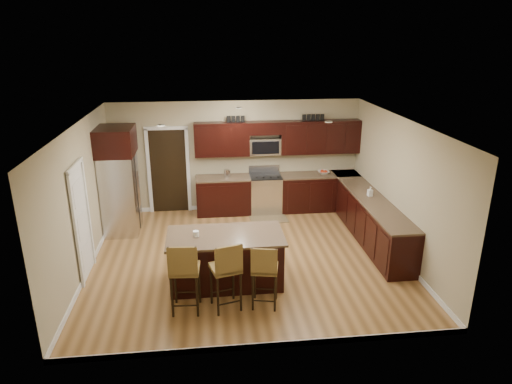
{
  "coord_description": "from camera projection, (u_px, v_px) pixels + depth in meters",
  "views": [
    {
      "loc": [
        -0.74,
        -8.03,
        4.23
      ],
      "look_at": [
        0.22,
        0.4,
        1.24
      ],
      "focal_mm": 32.0,
      "sensor_mm": 36.0,
      "label": 1
    }
  ],
  "objects": [
    {
      "name": "fruit_bowl",
      "position": [
        324.0,
        172.0,
        11.21
      ],
      "size": [
        0.29,
        0.29,
        0.07
      ],
      "primitive_type": "imported",
      "rotation": [
        0.0,
        0.0,
        -0.0
      ],
      "color": "silver",
      "rests_on": "base_cabinets"
    },
    {
      "name": "upper_cabinets",
      "position": [
        280.0,
        137.0,
        10.93
      ],
      "size": [
        4.0,
        0.33,
        0.8
      ],
      "color": "black",
      "rests_on": "wall_back"
    },
    {
      "name": "floor",
      "position": [
        247.0,
        258.0,
        9.0
      ],
      "size": [
        6.0,
        6.0,
        0.0
      ],
      "primitive_type": "plane",
      "color": "olive",
      "rests_on": "ground"
    },
    {
      "name": "range",
      "position": [
        265.0,
        193.0,
        11.22
      ],
      "size": [
        0.76,
        0.64,
        1.11
      ],
      "color": "silver",
      "rests_on": "floor"
    },
    {
      "name": "wall_left",
      "position": [
        82.0,
        200.0,
        8.24
      ],
      "size": [
        0.0,
        5.5,
        5.5
      ],
      "primitive_type": "plane",
      "rotation": [
        1.57,
        0.0,
        1.57
      ],
      "color": "tan",
      "rests_on": "floor"
    },
    {
      "name": "canister_short",
      "position": [
        228.0,
        174.0,
        10.94
      ],
      "size": [
        0.11,
        0.11,
        0.17
      ],
      "primitive_type": "cylinder",
      "color": "silver",
      "rests_on": "base_cabinets"
    },
    {
      "name": "wall_right",
      "position": [
        400.0,
        188.0,
        8.87
      ],
      "size": [
        0.0,
        5.5,
        5.5
      ],
      "primitive_type": "plane",
      "rotation": [
        1.57,
        0.0,
        -1.57
      ],
      "color": "tan",
      "rests_on": "floor"
    },
    {
      "name": "base_cabinets",
      "position": [
        324.0,
        206.0,
        10.41
      ],
      "size": [
        4.02,
        3.96,
        0.92
      ],
      "color": "black",
      "rests_on": "floor"
    },
    {
      "name": "pantry_door",
      "position": [
        81.0,
        223.0,
        8.07
      ],
      "size": [
        0.03,
        0.8,
        2.04
      ],
      "primitive_type": "cube",
      "color": "white",
      "rests_on": "floor"
    },
    {
      "name": "stool_mid",
      "position": [
        227.0,
        269.0,
        7.11
      ],
      "size": [
        0.54,
        0.54,
        1.18
      ],
      "rotation": [
        0.0,
        0.0,
        0.26
      ],
      "color": "olive",
      "rests_on": "floor"
    },
    {
      "name": "ceiling",
      "position": [
        246.0,
        122.0,
        8.11
      ],
      "size": [
        6.0,
        6.0,
        0.0
      ],
      "primitive_type": "plane",
      "rotation": [
        3.14,
        0.0,
        0.0
      ],
      "color": "silver",
      "rests_on": "wall_back"
    },
    {
      "name": "island",
      "position": [
        226.0,
        260.0,
        8.01
      ],
      "size": [
        2.02,
        1.07,
        0.92
      ],
      "rotation": [
        0.0,
        0.0,
        0.01
      ],
      "color": "black",
      "rests_on": "floor"
    },
    {
      "name": "letter_decor",
      "position": [
        274.0,
        118.0,
        10.76
      ],
      "size": [
        2.2,
        0.03,
        0.15
      ],
      "primitive_type": null,
      "color": "black",
      "rests_on": "upper_cabinets"
    },
    {
      "name": "floor_mat",
      "position": [
        269.0,
        219.0,
        10.89
      ],
      "size": [
        0.92,
        0.64,
        0.01
      ],
      "primitive_type": "cube",
      "rotation": [
        0.0,
        0.0,
        0.05
      ],
      "color": "brown",
      "rests_on": "floor"
    },
    {
      "name": "microwave",
      "position": [
        265.0,
        146.0,
        10.98
      ],
      "size": [
        0.76,
        0.31,
        0.4
      ],
      "primitive_type": "cube",
      "color": "silver",
      "rests_on": "upper_cabinets"
    },
    {
      "name": "stool_right",
      "position": [
        264.0,
        269.0,
        7.19
      ],
      "size": [
        0.49,
        0.49,
        1.1
      ],
      "rotation": [
        0.0,
        0.0,
        -0.21
      ],
      "color": "olive",
      "rests_on": "floor"
    },
    {
      "name": "refrigerator",
      "position": [
        119.0,
        180.0,
        9.83
      ],
      "size": [
        0.79,
        0.94,
        2.35
      ],
      "color": "silver",
      "rests_on": "floor"
    },
    {
      "name": "stool_left",
      "position": [
        184.0,
        270.0,
        7.03
      ],
      "size": [
        0.48,
        0.48,
        1.21
      ],
      "rotation": [
        0.0,
        0.0,
        -0.07
      ],
      "color": "olive",
      "rests_on": "floor"
    },
    {
      "name": "island_jar",
      "position": [
        196.0,
        234.0,
        7.77
      ],
      "size": [
        0.1,
        0.1,
        0.1
      ],
      "primitive_type": "cylinder",
      "color": "white",
      "rests_on": "island"
    },
    {
      "name": "soap_bottle",
      "position": [
        370.0,
        191.0,
        9.67
      ],
      "size": [
        0.11,
        0.11,
        0.21
      ],
      "primitive_type": "imported",
      "rotation": [
        0.0,
        0.0,
        0.18
      ],
      "color": "#B2B2B2",
      "rests_on": "base_cabinets"
    },
    {
      "name": "canister_tall",
      "position": [
        227.0,
        173.0,
        10.94
      ],
      "size": [
        0.12,
        0.12,
        0.19
      ],
      "primitive_type": "cylinder",
      "color": "silver",
      "rests_on": "base_cabinets"
    },
    {
      "name": "doorway",
      "position": [
        169.0,
        171.0,
        11.05
      ],
      "size": [
        0.85,
        0.03,
        2.06
      ],
      "primitive_type": "cube",
      "color": "black",
      "rests_on": "floor"
    },
    {
      "name": "wall_back",
      "position": [
        236.0,
        156.0,
        11.13
      ],
      "size": [
        6.0,
        0.0,
        6.0
      ],
      "primitive_type": "plane",
      "rotation": [
        1.57,
        0.0,
        0.0
      ],
      "color": "tan",
      "rests_on": "floor"
    }
  ]
}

